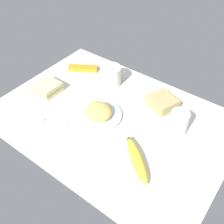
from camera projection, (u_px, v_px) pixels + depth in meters
tabletop at (112, 119)px, 106.03cm from camera, size 90.00×64.00×2.00cm
plate_of_food at (99, 113)px, 104.49cm from camera, size 18.10×18.10×5.97cm
coffee_mug_black at (111, 75)px, 118.18cm from camera, size 8.98×11.48×8.78cm
sandwich_main at (47, 87)px, 115.73cm from camera, size 10.68×9.64×4.40cm
sandwich_side at (162, 102)px, 108.68cm from camera, size 13.04×12.44×4.40cm
glass_of_milk at (178, 124)px, 96.98cm from camera, size 6.68×6.68×9.55cm
banana at (137, 160)px, 88.21cm from camera, size 17.09×15.08×3.76cm
spoon at (46, 121)px, 103.27cm from camera, size 11.23×7.15×0.80cm
snack_bar at (83, 68)px, 128.36cm from camera, size 13.54×10.39×2.00cm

